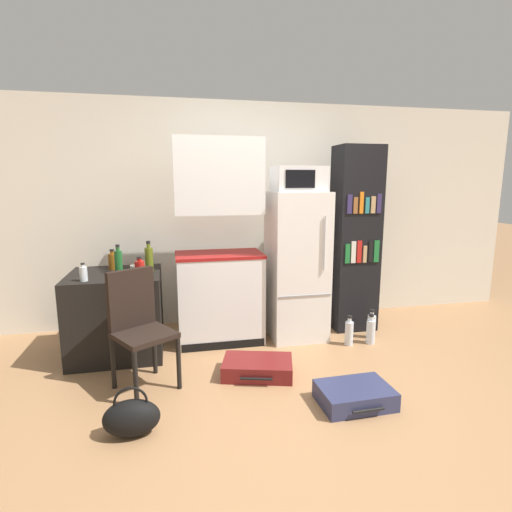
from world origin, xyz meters
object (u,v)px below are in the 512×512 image
object	(u,v)px
chair	(138,320)
suitcase_small_flat	(355,395)
microwave	(298,179)
suitcase_large_flat	(258,367)
refrigerator	(297,266)
water_bottle_front	(371,326)
bottle_amber_beer	(113,261)
bottle_olive_oil	(149,259)
bottle_green_tall	(118,261)
bottle_milk_white	(148,258)
bowl	(138,267)
side_table	(117,314)
water_bottle_back	(349,333)
bookshelf	(355,240)
handbag	(132,417)
water_bottle_middle	(371,331)
bottle_ketchup_red	(140,268)
bottle_clear_short	(83,274)

from	to	relation	value
chair	suitcase_small_flat	bearing A→B (deg)	-54.40
microwave	suitcase_large_flat	size ratio (longest dim) A/B	0.76
refrigerator	chair	xyz separation A→B (m)	(-1.53, -0.75, -0.21)
suitcase_small_flat	microwave	bearing A→B (deg)	89.36
refrigerator	water_bottle_front	distance (m)	1.01
bottle_amber_beer	water_bottle_front	bearing A→B (deg)	-7.13
suitcase_small_flat	suitcase_large_flat	bearing A→B (deg)	134.26
bottle_olive_oil	bottle_green_tall	world-z (taller)	bottle_olive_oil
bottle_milk_white	bowl	world-z (taller)	bottle_milk_white
bottle_milk_white	bowl	distance (m)	0.21
side_table	bowl	world-z (taller)	bowl
water_bottle_front	water_bottle_back	xyz separation A→B (m)	(-0.31, -0.13, 0.00)
side_table	bookshelf	xyz separation A→B (m)	(2.47, 0.19, 0.60)
chair	handbag	world-z (taller)	chair
chair	handbag	distance (m)	0.79
bottle_green_tall	bowl	distance (m)	0.22
microwave	water_bottle_middle	size ratio (longest dim) A/B	1.62
refrigerator	bottle_olive_oil	world-z (taller)	refrigerator
handbag	microwave	bearing A→B (deg)	42.72
chair	bottle_ketchup_red	bearing A→B (deg)	58.01
refrigerator	side_table	bearing A→B (deg)	-177.18
suitcase_large_flat	water_bottle_middle	world-z (taller)	water_bottle_middle
suitcase_small_flat	bowl	bearing A→B (deg)	136.79
bowl	water_bottle_front	bearing A→B (deg)	-6.85
bottle_milk_white	chair	distance (m)	1.02
side_table	microwave	xyz separation A→B (m)	(1.78, 0.09, 1.24)
suitcase_small_flat	water_bottle_back	distance (m)	1.10
water_bottle_front	suitcase_small_flat	bearing A→B (deg)	-122.66
suitcase_large_flat	bottle_amber_beer	bearing A→B (deg)	159.82
suitcase_large_flat	water_bottle_back	size ratio (longest dim) A/B	2.13
water_bottle_middle	handbag	bearing A→B (deg)	-154.58
side_table	bottle_milk_white	world-z (taller)	bottle_milk_white
bottle_amber_beer	water_bottle_middle	world-z (taller)	bottle_amber_beer
bottle_clear_short	bottle_milk_white	distance (m)	0.75
water_bottle_back	suitcase_large_flat	bearing A→B (deg)	-157.37
bottle_olive_oil	chair	distance (m)	0.77
suitcase_large_flat	handbag	size ratio (longest dim) A/B	1.81
chair	suitcase_small_flat	size ratio (longest dim) A/B	1.76
bottle_olive_oil	bowl	world-z (taller)	bottle_olive_oil
suitcase_large_flat	refrigerator	bearing A→B (deg)	69.04
bookshelf	suitcase_small_flat	size ratio (longest dim) A/B	3.72
bottle_clear_short	bowl	world-z (taller)	bottle_clear_short
bottle_clear_short	refrigerator	bearing A→B (deg)	9.72
side_table	bottle_amber_beer	distance (m)	0.50
bottle_milk_white	suitcase_large_flat	bearing A→B (deg)	-48.17
bookshelf	chair	xyz separation A→B (m)	(-2.22, -0.86, -0.45)
bottle_clear_short	water_bottle_front	world-z (taller)	bottle_clear_short
bottle_milk_white	water_bottle_back	world-z (taller)	bottle_milk_white
side_table	water_bottle_middle	bearing A→B (deg)	-6.60
refrigerator	bookshelf	distance (m)	0.73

